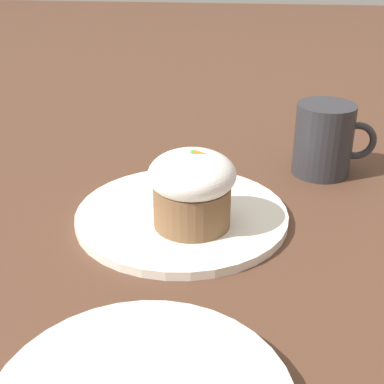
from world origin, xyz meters
TOP-DOWN VIEW (x-y plane):
  - ground_plane at (0.00, 0.00)m, footprint 4.00×4.00m
  - dessert_plate at (0.00, 0.00)m, footprint 0.25×0.25m
  - carrot_cake at (0.02, -0.03)m, footprint 0.10×0.10m
  - spoon at (-0.01, 0.02)m, footprint 0.04×0.11m
  - coffee_cup at (0.18, 0.16)m, footprint 0.11×0.08m

SIDE VIEW (x-z plane):
  - ground_plane at x=0.00m, z-range 0.00..0.00m
  - dessert_plate at x=0.00m, z-range 0.00..0.01m
  - spoon at x=-0.01m, z-range 0.01..0.02m
  - coffee_cup at x=0.18m, z-range 0.00..0.10m
  - carrot_cake at x=0.02m, z-range 0.01..0.10m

